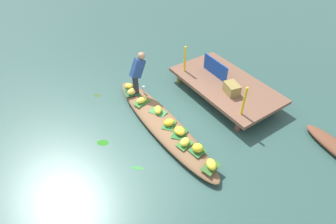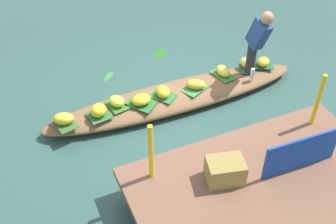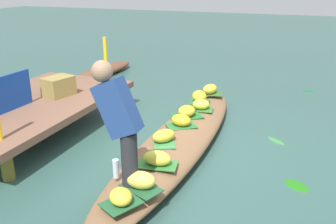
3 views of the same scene
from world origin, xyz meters
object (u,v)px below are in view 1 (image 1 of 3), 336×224
banana_bunch_0 (158,110)px  banana_bunch_7 (180,131)px  banana_bunch_1 (198,148)px  produce_crate (232,88)px  banana_bunch_5 (211,164)px  banana_bunch_3 (142,100)px  banana_bunch_4 (169,122)px  banana_bunch_6 (132,91)px  water_bottle (144,89)px  banana_bunch_2 (129,86)px  vendor_boat (162,124)px  vendor_person (138,71)px  market_banner (215,68)px  banana_bunch_8 (185,142)px

banana_bunch_0 → banana_bunch_7: (0.95, 0.02, 0.00)m
banana_bunch_1 → produce_crate: 2.22m
banana_bunch_5 → banana_bunch_3: bearing=-177.0°
banana_bunch_1 → banana_bunch_4: size_ratio=0.91×
banana_bunch_6 → water_bottle: bearing=72.8°
banana_bunch_2 → produce_crate: size_ratio=0.55×
vendor_boat → vendor_person: (-1.38, 0.11, 0.82)m
banana_bunch_4 → produce_crate: produce_crate is taller
vendor_boat → banana_bunch_5: banana_bunch_5 is taller
banana_bunch_7 → market_banner: market_banner is taller
banana_bunch_6 → banana_bunch_5: bearing=3.2°
produce_crate → banana_bunch_1: bearing=-63.0°
banana_bunch_7 → banana_bunch_5: bearing=-1.4°
banana_bunch_7 → water_bottle: size_ratio=1.56×
vendor_boat → produce_crate: 2.14m
banana_bunch_3 → market_banner: 2.40m
banana_bunch_4 → water_bottle: bearing=174.0°
banana_bunch_5 → produce_crate: (-1.52, 2.00, 0.25)m
market_banner → vendor_person: bearing=-107.3°
market_banner → produce_crate: size_ratio=2.32×
banana_bunch_8 → market_banner: bearing=125.0°
banana_bunch_8 → water_bottle: (-2.28, 0.23, 0.01)m
banana_bunch_3 → market_banner: size_ratio=0.30×
water_bottle → banana_bunch_1: bearing=-2.3°
banana_bunch_6 → banana_bunch_0: bearing=10.0°
banana_bunch_1 → banana_bunch_6: bearing=-175.4°
vendor_person → market_banner: (0.76, 2.17, -0.26)m
banana_bunch_1 → water_bottle: (-2.60, 0.11, -0.00)m
banana_bunch_0 → banana_bunch_7: 0.95m
banana_bunch_2 → produce_crate: (2.01, 2.13, 0.26)m
banana_bunch_5 → water_bottle: (-3.12, 0.14, 0.01)m
banana_bunch_7 → water_bottle: (-1.93, 0.12, 0.02)m
banana_bunch_5 → banana_bunch_6: (-3.22, -0.18, 0.00)m
banana_bunch_7 → banana_bunch_8: (0.36, -0.11, 0.00)m
banana_bunch_4 → banana_bunch_5: banana_bunch_5 is taller
banana_bunch_7 → water_bottle: 1.93m
banana_bunch_2 → water_bottle: water_bottle is taller
banana_bunch_8 → water_bottle: 2.29m
banana_bunch_5 → vendor_person: (-3.20, 0.04, 0.61)m
banana_bunch_7 → water_bottle: water_bottle is taller
banana_bunch_5 → water_bottle: size_ratio=1.54×
market_banner → banana_bunch_2: bearing=-112.9°
banana_bunch_0 → banana_bunch_6: (-1.08, -0.19, 0.01)m
banana_bunch_4 → vendor_person: vendor_person is taller
banana_bunch_0 → banana_bunch_5: size_ratio=1.04×
vendor_person → water_bottle: (0.08, 0.10, -0.60)m
banana_bunch_8 → market_banner: size_ratio=0.25×
banana_bunch_8 → vendor_boat: bearing=179.0°
banana_bunch_0 → water_bottle: water_bottle is taller
produce_crate → banana_bunch_8: bearing=-72.0°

